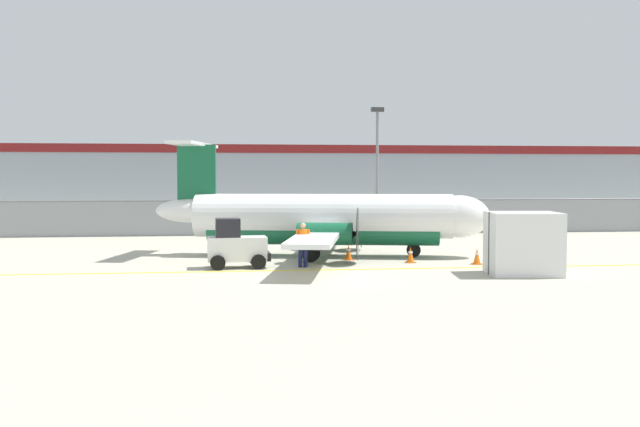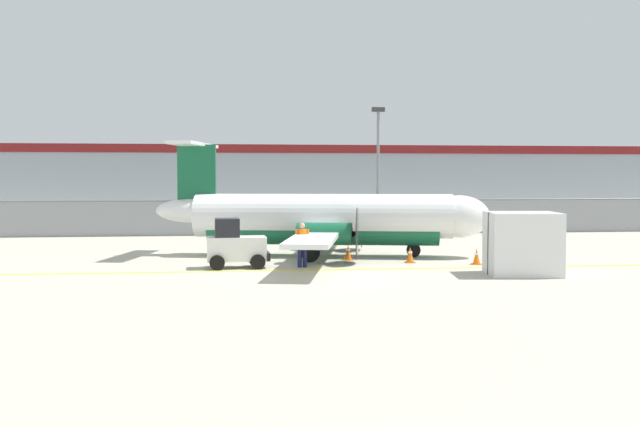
% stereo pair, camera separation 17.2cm
% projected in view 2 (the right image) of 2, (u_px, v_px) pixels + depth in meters
% --- Properties ---
extents(ground_plane, '(140.00, 140.00, 0.01)m').
position_uv_depth(ground_plane, '(308.00, 270.00, 26.25)').
color(ground_plane, '#B2AD99').
extents(perimeter_fence, '(98.00, 0.10, 2.10)m').
position_uv_depth(perimeter_fence, '(281.00, 216.00, 42.06)').
color(perimeter_fence, gray).
rests_on(perimeter_fence, ground).
extents(parking_lot_strip, '(98.00, 17.00, 0.12)m').
position_uv_depth(parking_lot_strip, '(272.00, 222.00, 53.53)').
color(parking_lot_strip, '#38383A').
rests_on(parking_lot_strip, ground).
extents(background_building, '(91.00, 8.10, 6.50)m').
position_uv_depth(background_building, '(263.00, 178.00, 71.70)').
color(background_building, '#A8B2BC').
rests_on(background_building, ground).
extents(commuter_airplane, '(14.52, 15.99, 4.92)m').
position_uv_depth(commuter_airplane, '(329.00, 219.00, 30.82)').
color(commuter_airplane, white).
rests_on(commuter_airplane, ground).
extents(baggage_tug, '(2.39, 1.50, 1.88)m').
position_uv_depth(baggage_tug, '(235.00, 245.00, 26.89)').
color(baggage_tug, silver).
rests_on(baggage_tug, ground).
extents(ground_crew_worker, '(0.55, 0.38, 1.70)m').
position_uv_depth(ground_crew_worker, '(302.00, 242.00, 27.05)').
color(ground_crew_worker, '#191E4C').
rests_on(ground_crew_worker, ground).
extents(cargo_container, '(2.64, 2.30, 2.20)m').
position_uv_depth(cargo_container, '(522.00, 244.00, 24.99)').
color(cargo_container, silver).
rests_on(cargo_container, ground).
extents(traffic_cone_near_left, '(0.36, 0.36, 0.64)m').
position_uv_depth(traffic_cone_near_left, '(410.00, 255.00, 28.50)').
color(traffic_cone_near_left, orange).
rests_on(traffic_cone_near_left, ground).
extents(traffic_cone_near_right, '(0.36, 0.36, 0.64)m').
position_uv_depth(traffic_cone_near_right, '(477.00, 257.00, 27.94)').
color(traffic_cone_near_right, orange).
rests_on(traffic_cone_near_right, ground).
extents(traffic_cone_far_left, '(0.36, 0.36, 0.64)m').
position_uv_depth(traffic_cone_far_left, '(348.00, 252.00, 29.43)').
color(traffic_cone_far_left, orange).
rests_on(traffic_cone_far_left, ground).
extents(traffic_cone_far_right, '(0.36, 0.36, 0.64)m').
position_uv_depth(traffic_cone_far_right, '(247.00, 250.00, 30.46)').
color(traffic_cone_far_right, orange).
rests_on(traffic_cone_far_right, ground).
extents(parked_car_0, '(4.21, 2.03, 1.58)m').
position_uv_depth(parked_car_0, '(62.00, 212.00, 51.82)').
color(parked_car_0, navy).
rests_on(parked_car_0, parking_lot_strip).
extents(parked_car_1, '(4.21, 2.01, 1.58)m').
position_uv_depth(parked_car_1, '(118.00, 212.00, 51.97)').
color(parked_car_1, '#B28C19').
rests_on(parked_car_1, parking_lot_strip).
extents(parked_car_2, '(4.21, 2.03, 1.58)m').
position_uv_depth(parked_car_2, '(183.00, 213.00, 50.58)').
color(parked_car_2, black).
rests_on(parked_car_2, parking_lot_strip).
extents(parked_car_3, '(4.27, 2.14, 1.58)m').
position_uv_depth(parked_car_3, '(235.00, 213.00, 49.89)').
color(parked_car_3, silver).
rests_on(parked_car_3, parking_lot_strip).
extents(parked_car_4, '(4.21, 2.02, 1.58)m').
position_uv_depth(parked_car_4, '(307.00, 210.00, 55.22)').
color(parked_car_4, black).
rests_on(parked_car_4, parking_lot_strip).
extents(parked_car_5, '(4.33, 2.29, 1.58)m').
position_uv_depth(parked_car_5, '(373.00, 213.00, 50.55)').
color(parked_car_5, silver).
rests_on(parked_car_5, parking_lot_strip).
extents(parked_car_6, '(4.33, 2.29, 1.58)m').
position_uv_depth(parked_car_6, '(416.00, 213.00, 49.82)').
color(parked_car_6, gray).
rests_on(parked_car_6, parking_lot_strip).
extents(parked_car_7, '(4.31, 2.23, 1.58)m').
position_uv_depth(parked_car_7, '(472.00, 211.00, 53.20)').
color(parked_car_7, navy).
rests_on(parked_car_7, parking_lot_strip).
extents(apron_light_pole, '(0.70, 0.30, 7.27)m').
position_uv_depth(apron_light_pole, '(378.00, 161.00, 39.43)').
color(apron_light_pole, slate).
rests_on(apron_light_pole, ground).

